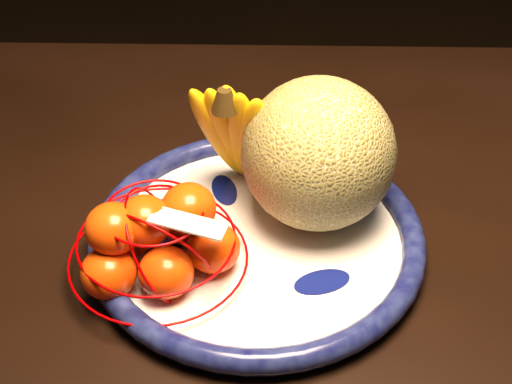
{
  "coord_description": "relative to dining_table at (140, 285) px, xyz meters",
  "views": [
    {
      "loc": [
        0.08,
        -0.59,
        1.28
      ],
      "look_at": [
        0.13,
        0.02,
        0.77
      ],
      "focal_mm": 55.0,
      "sensor_mm": 36.0,
      "label": 1
    }
  ],
  "objects": [
    {
      "name": "cantaloupe",
      "position": [
        0.2,
        0.01,
        0.17
      ],
      "size": [
        0.16,
        0.16,
        0.16
      ],
      "primitive_type": "sphere",
      "color": "olive",
      "rests_on": "fruit_bowl"
    },
    {
      "name": "fruit_bowl",
      "position": [
        0.13,
        -0.03,
        0.09
      ],
      "size": [
        0.35,
        0.35,
        0.03
      ],
      "rotation": [
        0.0,
        0.0,
        -0.38
      ],
      "color": "white",
      "rests_on": "dining_table"
    },
    {
      "name": "price_tag",
      "position": [
        0.06,
        -0.08,
        0.17
      ],
      "size": [
        0.08,
        0.05,
        0.01
      ],
      "primitive_type": "cube",
      "rotation": [
        -0.14,
        0.1,
        -0.34
      ],
      "color": "white",
      "rests_on": "mandarin_bag"
    },
    {
      "name": "dining_table",
      "position": [
        0.0,
        0.0,
        0.0
      ],
      "size": [
        1.49,
        0.99,
        0.7
      ],
      "rotation": [
        0.0,
        0.0,
        -0.11
      ],
      "color": "black",
      "rests_on": "ground"
    },
    {
      "name": "mandarin_bag",
      "position": [
        0.03,
        -0.06,
        0.13
      ],
      "size": [
        0.2,
        0.2,
        0.11
      ],
      "rotation": [
        0.0,
        0.0,
        0.11
      ],
      "color": "#FF540F",
      "rests_on": "fruit_bowl"
    },
    {
      "name": "banana_bunch",
      "position": [
        0.12,
        0.06,
        0.17
      ],
      "size": [
        0.1,
        0.1,
        0.16
      ],
      "rotation": [
        0.0,
        0.0,
        -0.36
      ],
      "color": "#ECB907",
      "rests_on": "fruit_bowl"
    }
  ]
}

